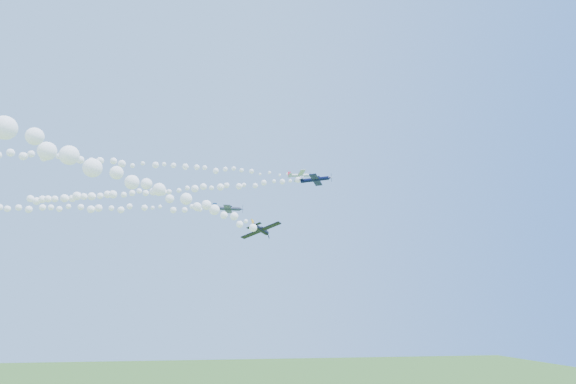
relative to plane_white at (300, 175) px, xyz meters
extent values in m
cylinder|color=silver|center=(-0.19, -0.02, -0.02)|extent=(5.31, 2.51, 1.22)
cone|color=silver|center=(2.66, 0.32, 0.24)|extent=(0.89, 0.89, 0.78)
cone|color=#B1142E|center=(3.05, 0.37, 0.27)|extent=(0.36, 0.33, 0.28)
cube|color=black|center=(2.95, 0.36, 0.26)|extent=(0.25, 0.48, 1.67)
cube|color=silver|center=(0.04, -0.02, -0.10)|extent=(1.97, 6.56, 1.71)
cube|color=silver|center=(-2.57, -0.30, -0.19)|extent=(0.98, 2.34, 0.65)
cube|color=#B1142E|center=(-2.70, -0.21, 0.27)|extent=(0.96, 0.40, 1.13)
sphere|color=black|center=(0.51, 0.14, 0.37)|extent=(0.77, 0.83, 0.82)
cylinder|color=black|center=(0.11, -17.11, -5.75)|extent=(6.18, 2.90, 1.21)
cone|color=black|center=(3.19, -18.45, -5.57)|extent=(1.00, 1.04, 0.87)
cone|color=silver|center=(3.61, -18.63, -5.54)|extent=(0.40, 0.38, 0.31)
cube|color=black|center=(3.50, -18.58, -5.55)|extent=(0.15, 0.32, 1.97)
cube|color=black|center=(0.35, -17.23, -5.86)|extent=(4.49, 7.62, 0.77)
cube|color=black|center=(-2.45, -16.00, -5.85)|extent=(1.89, 2.81, 0.32)
cube|color=silver|center=(-2.54, -15.91, -5.29)|extent=(0.97, 0.58, 1.30)
sphere|color=black|center=(0.90, -17.43, -5.31)|extent=(1.00, 1.04, 0.84)
cylinder|color=#363B4F|center=(-19.00, -21.14, -13.75)|extent=(5.37, 1.11, 0.89)
cone|color=#363B4F|center=(-16.15, -21.46, -13.83)|extent=(0.69, 0.75, 0.73)
cone|color=navy|center=(-15.75, -21.51, -13.84)|extent=(0.29, 0.27, 0.26)
cube|color=black|center=(-15.86, -21.49, -13.84)|extent=(0.11, 0.20, 1.69)
cube|color=#363B4F|center=(-18.79, -21.17, -13.86)|extent=(2.05, 6.66, 0.45)
cube|color=#363B4F|center=(-21.38, -20.87, -13.64)|extent=(1.01, 2.37, 0.19)
cube|color=navy|center=(-21.43, -20.84, -13.15)|extent=(0.88, 0.22, 1.09)
sphere|color=black|center=(-18.25, -21.21, -13.43)|extent=(0.73, 0.73, 0.68)
cylinder|color=black|center=(-13.72, -35.71, -20.23)|extent=(1.86, 5.98, 1.23)
cone|color=black|center=(-12.19, -32.92, -20.45)|extent=(0.92, 0.86, 0.85)
cone|color=gold|center=(-11.98, -32.54, -20.48)|extent=(0.33, 0.35, 0.30)
cube|color=black|center=(-12.03, -32.64, -20.47)|extent=(0.61, 0.50, 1.81)
cube|color=black|center=(-13.58, -35.52, -20.36)|extent=(6.85, 4.49, 2.56)
cube|color=black|center=(-15.01, -38.02, -20.00)|extent=(2.57, 1.86, 0.95)
cube|color=gold|center=(-15.18, -37.97, -19.49)|extent=(0.82, 1.10, 1.21)
sphere|color=black|center=(-13.42, -34.90, -19.94)|extent=(1.11, 1.08, 0.94)
camera|label=1|loc=(-22.26, -116.64, -33.67)|focal=30.00mm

